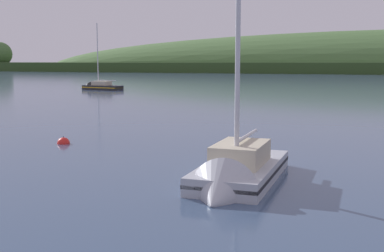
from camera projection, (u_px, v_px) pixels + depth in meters
name	position (u px, v px, depth m)	size (l,w,h in m)	color
sailboat_near_mooring	(98.00, 88.00, 90.65)	(8.86, 3.23, 13.22)	#232328
sailboat_midwater_white	(236.00, 179.00, 20.48)	(3.63, 8.33, 12.55)	#ADB2BC
mooring_buoy_midchannel	(64.00, 144.00, 30.86)	(0.79, 0.79, 0.87)	red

